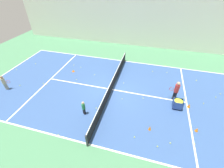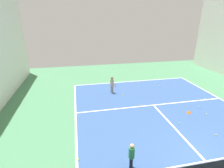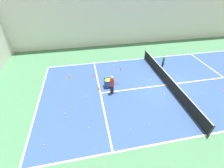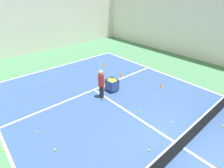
# 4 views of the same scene
# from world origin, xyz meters

# --- Properties ---
(line_baseline_near) EXTENTS (10.07, 0.10, 0.00)m
(line_baseline_near) POSITION_xyz_m (0.00, -10.41, 0.01)
(line_baseline_near) COLOR white
(line_baseline_near) RESTS_ON ground
(line_service_near) EXTENTS (10.07, 0.10, 0.00)m
(line_service_near) POSITION_xyz_m (0.00, -5.73, 0.01)
(line_service_near) COLOR white
(line_service_near) RESTS_ON ground
(tennis_net) EXTENTS (10.37, 0.10, 0.95)m
(tennis_net) POSITION_xyz_m (0.00, 0.00, 0.49)
(tennis_net) COLOR #2D2D33
(tennis_net) RESTS_ON ground
(player_near_baseline) EXTENTS (0.36, 0.58, 1.30)m
(player_near_baseline) POSITION_xyz_m (2.25, -8.29, 0.74)
(player_near_baseline) COLOR gray
(player_near_baseline) RESTS_ON ground
(child_midcourt) EXTENTS (0.30, 0.30, 1.12)m
(child_midcourt) POSITION_xyz_m (3.02, -1.11, 0.64)
(child_midcourt) COLOR black
(child_midcourt) RESTS_ON ground
(training_cone_2) EXTENTS (0.26, 0.26, 0.20)m
(training_cone_2) POSITION_xyz_m (-1.65, -4.33, 0.10)
(training_cone_2) COLOR orange
(training_cone_2) RESTS_ON ground
(tennis_ball_3) EXTENTS (0.07, 0.07, 0.07)m
(tennis_ball_3) POSITION_xyz_m (-3.93, -5.80, 0.04)
(tennis_ball_3) COLOR yellow
(tennis_ball_3) RESTS_ON ground
(tennis_ball_5) EXTENTS (0.07, 0.07, 0.07)m
(tennis_ball_5) POSITION_xyz_m (1.59, -7.67, 0.04)
(tennis_ball_5) COLOR yellow
(tennis_ball_5) RESTS_ON ground
(tennis_ball_6) EXTENTS (0.07, 0.07, 0.07)m
(tennis_ball_6) POSITION_xyz_m (5.17, -9.32, 0.04)
(tennis_ball_6) COLOR yellow
(tennis_ball_6) RESTS_ON ground
(tennis_ball_7) EXTENTS (0.07, 0.07, 0.07)m
(tennis_ball_7) POSITION_xyz_m (-0.45, -3.43, 0.04)
(tennis_ball_7) COLOR yellow
(tennis_ball_7) RESTS_ON ground
(tennis_ball_10) EXTENTS (0.07, 0.07, 0.07)m
(tennis_ball_10) POSITION_xyz_m (-1.92, -8.83, 0.04)
(tennis_ball_10) COLOR yellow
(tennis_ball_10) RESTS_ON ground
(tennis_ball_11) EXTENTS (0.07, 0.07, 0.07)m
(tennis_ball_11) POSITION_xyz_m (-0.45, -9.88, 0.04)
(tennis_ball_11) COLOR yellow
(tennis_ball_11) RESTS_ON ground
(tennis_ball_13) EXTENTS (0.07, 0.07, 0.07)m
(tennis_ball_13) POSITION_xyz_m (-2.53, -3.95, 0.04)
(tennis_ball_13) COLOR yellow
(tennis_ball_13) RESTS_ON ground
(tennis_ball_15) EXTENTS (0.07, 0.07, 0.07)m
(tennis_ball_15) POSITION_xyz_m (-1.64, -2.14, 0.04)
(tennis_ball_15) COLOR yellow
(tennis_ball_15) RESTS_ON ground
(tennis_ball_16) EXTENTS (0.07, 0.07, 0.07)m
(tennis_ball_16) POSITION_xyz_m (0.80, -5.92, 0.04)
(tennis_ball_16) COLOR yellow
(tennis_ball_16) RESTS_ON ground
(tennis_ball_17) EXTENTS (0.07, 0.07, 0.07)m
(tennis_ball_17) POSITION_xyz_m (4.98, -1.92, 0.04)
(tennis_ball_17) COLOR yellow
(tennis_ball_17) RESTS_ON ground
(tennis_ball_21) EXTENTS (0.07, 0.07, 0.07)m
(tennis_ball_21) POSITION_xyz_m (-2.83, -10.64, 0.04)
(tennis_ball_21) COLOR yellow
(tennis_ball_21) RESTS_ON ground
(tennis_ball_22) EXTENTS (0.07, 0.07, 0.07)m
(tennis_ball_22) POSITION_xyz_m (-2.75, -4.83, 0.04)
(tennis_ball_22) COLOR yellow
(tennis_ball_22) RESTS_ON ground
(tennis_ball_28) EXTENTS (0.07, 0.07, 0.07)m
(tennis_ball_28) POSITION_xyz_m (0.87, -5.58, 0.04)
(tennis_ball_28) COLOR yellow
(tennis_ball_28) RESTS_ON ground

